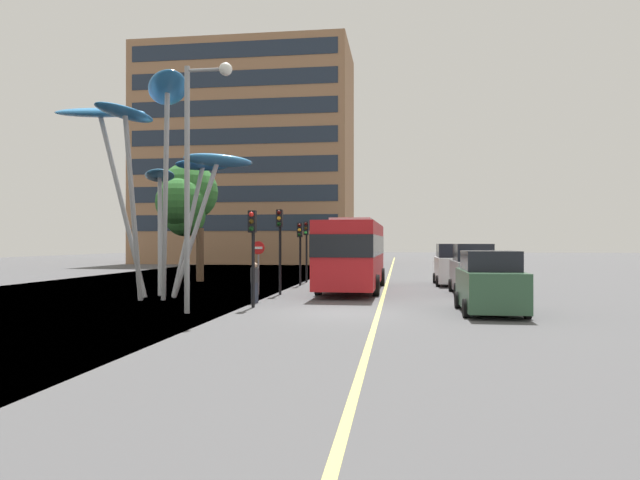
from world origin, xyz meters
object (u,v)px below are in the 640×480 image
Objects in this scene: traffic_light_opposite at (306,238)px; street_lamp at (197,156)px; traffic_light_island_mid at (300,240)px; car_parked_near at (490,284)px; red_bus at (353,251)px; pedestrian at (255,283)px; leaf_sculpture at (161,147)px; car_parked_far at (452,266)px; car_parked_mid at (473,271)px; no_entry_sign at (258,259)px; traffic_light_kerb_near at (253,237)px; traffic_light_kerb_far at (280,233)px.

traffic_light_opposite is 0.43× the size of street_lamp.
car_parked_near is at bearing -53.28° from traffic_light_island_mid.
pedestrian is at bearing -117.05° from red_bus.
car_parked_far is at bearing 35.48° from leaf_sculpture.
car_parked_mid is 1.79× the size of no_entry_sign.
traffic_light_island_mid is 2.66m from traffic_light_opposite.
leaf_sculpture is 14.76m from car_parked_near.
leaf_sculpture reaches higher than traffic_light_kerb_near.
traffic_light_kerb_far is at bearing 79.27° from street_lamp.
leaf_sculpture is at bearing 124.20° from street_lamp.
traffic_light_island_mid is at bearing 80.14° from no_entry_sign.
traffic_light_opposite reaches higher than traffic_light_island_mid.
pedestrian is at bearing -128.26° from car_parked_far.
red_bus is 2.49× the size of car_parked_mid.
traffic_light_kerb_near is at bearing -89.01° from traffic_light_kerb_far.
traffic_light_opposite is at bearing 121.10° from red_bus.
leaf_sculpture is at bearing -150.33° from no_entry_sign.
no_entry_sign reaches higher than pedestrian.
pedestrian is (-0.24, -3.67, -2.01)m from traffic_light_kerb_far.
no_entry_sign reaches higher than car_parked_mid.
street_lamp is (-1.45, -1.86, 2.72)m from traffic_light_kerb_near.
leaf_sculpture is 2.58× the size of traffic_light_island_mid.
no_entry_sign is at bearing -144.88° from red_bus.
traffic_light_kerb_far is 1.54m from no_entry_sign.
traffic_light_opposite is (4.66, 10.39, -3.89)m from leaf_sculpture.
car_parked_far is (-0.42, 5.70, -0.00)m from car_parked_mid.
traffic_light_kerb_near is at bearing -123.42° from car_parked_far.
car_parked_mid is at bearing 40.57° from street_lamp.
car_parked_far is at bearing 39.47° from red_bus.
car_parked_near is at bearing -34.26° from traffic_light_kerb_far.
traffic_light_opposite is (-0.19, 13.54, 0.06)m from traffic_light_kerb_near.
no_entry_sign is at bearing 101.70° from pedestrian.
traffic_light_island_mid reaches higher than car_parked_mid.
leaf_sculpture is (-7.89, -5.04, 4.57)m from red_bus.
no_entry_sign is (-4.12, -2.90, -0.31)m from red_bus.
traffic_light_kerb_far is 2.43× the size of pedestrian.
car_parked_mid is at bearing 9.76° from traffic_light_kerb_far.
traffic_light_opposite is 0.83× the size of car_parked_mid.
traffic_light_opposite reaches higher than car_parked_mid.
traffic_light_opposite is at bearing 65.82° from leaf_sculpture.
traffic_light_kerb_near is 2.22× the size of pedestrian.
traffic_light_kerb_far is 1.12× the size of traffic_light_island_mid.
pedestrian is at bearing -78.30° from no_entry_sign.
car_parked_far is 11.80m from no_entry_sign.
leaf_sculpture is 7.45m from pedestrian.
traffic_light_kerb_far is 0.91× the size of car_parked_far.
car_parked_near is 8.92m from pedestrian.
leaf_sculpture reaches higher than car_parked_near.
traffic_light_island_mid is at bearing 139.54° from red_bus.
red_bus is 11.51m from street_lamp.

